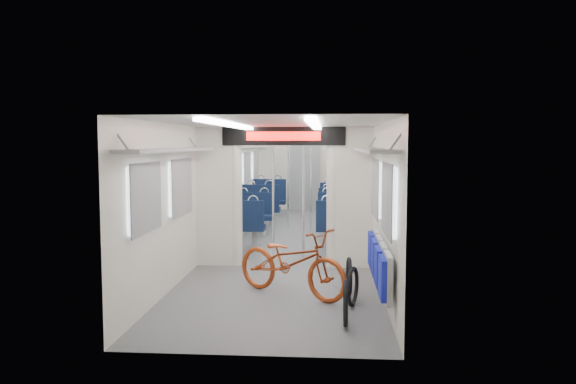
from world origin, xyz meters
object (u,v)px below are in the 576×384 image
object	(u,v)px
bicycle	(291,262)
stanchion_far_right	(311,182)
bike_hoop_b	(353,288)
seat_bay_near_left	(248,216)
flip_bench	(379,262)
seat_bay_far_left	(265,199)
stanchion_far_left	(288,181)
seat_bay_near_right	(338,217)
bike_hoop_c	(349,278)
stanchion_near_right	(303,195)
seat_bay_far_right	(336,202)
stanchion_near_left	(273,193)
bike_hoop_a	(345,305)

from	to	relation	value
bicycle	stanchion_far_right	size ratio (longest dim) A/B	0.76
bike_hoop_b	seat_bay_near_left	size ratio (longest dim) A/B	0.26
flip_bench	seat_bay_far_left	world-z (taller)	seat_bay_far_left
stanchion_far_left	bicycle	bearing A→B (deg)	-85.43
seat_bay_near_right	seat_bay_far_left	xyz separation A→B (m)	(-1.87, 3.07, 0.04)
bicycle	bike_hoop_c	world-z (taller)	bicycle
bicycle	seat_bay_near_left	bearing A→B (deg)	49.41
bike_hoop_b	seat_bay_near_right	size ratio (longest dim) A/B	0.26
bike_hoop_b	stanchion_near_right	world-z (taller)	stanchion_near_right
seat_bay_near_right	seat_bay_far_right	xyz separation A→B (m)	(-0.00, 2.95, 0.00)
stanchion_far_right	bike_hoop_c	bearing A→B (deg)	-82.86
stanchion_near_left	stanchion_far_right	world-z (taller)	same
seat_bay_far_right	stanchion_near_right	size ratio (longest dim) A/B	0.85
seat_bay_near_left	stanchion_far_right	bearing A→B (deg)	49.53
bike_hoop_b	seat_bay_far_right	xyz separation A→B (m)	(-0.11, 7.56, 0.30)
stanchion_near_right	stanchion_far_right	bearing A→B (deg)	89.64
bike_hoop_a	seat_bay_far_right	distance (m)	8.36
bike_hoop_c	stanchion_far_left	xyz separation A→B (m)	(-1.23, 5.75, 0.92)
seat_bay_far_left	stanchion_far_right	size ratio (longest dim) A/B	0.98
stanchion_near_left	stanchion_near_right	distance (m)	0.63
seat_bay_far_left	stanchion_near_left	size ratio (longest dim) A/B	0.98
seat_bay_far_left	stanchion_near_right	world-z (taller)	stanchion_near_right
seat_bay_near_left	seat_bay_near_right	world-z (taller)	seat_bay_near_right
bicycle	seat_bay_far_left	bearing A→B (deg)	42.65
bicycle	bike_hoop_a	world-z (taller)	bicycle
flip_bench	bike_hoop_b	xyz separation A→B (m)	(-0.31, 0.06, -0.35)
bike_hoop_c	seat_bay_near_right	distance (m)	4.12
bicycle	seat_bay_far_left	world-z (taller)	seat_bay_far_left
bike_hoop_c	stanchion_far_left	bearing A→B (deg)	102.11
bike_hoop_b	stanchion_near_left	distance (m)	3.35
seat_bay_near_right	stanchion_near_left	distance (m)	2.13
seat_bay_near_right	stanchion_far_right	xyz separation A→B (m)	(-0.61, 1.42, 0.62)
seat_bay_far_right	stanchion_far_left	world-z (taller)	stanchion_far_left
bike_hoop_c	seat_bay_far_left	xyz separation A→B (m)	(-1.95, 7.18, 0.33)
stanchion_far_right	bicycle	bearing A→B (deg)	-90.79
flip_bench	seat_bay_far_right	size ratio (longest dim) A/B	1.08
bike_hoop_a	seat_bay_near_right	xyz separation A→B (m)	(0.01, 5.40, 0.28)
bike_hoop_b	seat_bay_far_left	size ratio (longest dim) A/B	0.22
seat_bay_near_right	seat_bay_far_left	world-z (taller)	seat_bay_far_left
seat_bay_far_right	bike_hoop_c	bearing A→B (deg)	-89.36
seat_bay_far_right	stanchion_near_right	xyz separation A→B (m)	(-0.63, -4.90, 0.62)
bike_hoop_a	stanchion_far_left	xyz separation A→B (m)	(-1.15, 7.04, 0.91)
stanchion_near_left	stanchion_far_right	bearing A→B (deg)	79.47
bike_hoop_b	seat_bay_far_right	size ratio (longest dim) A/B	0.26
bicycle	stanchion_near_right	size ratio (longest dim) A/B	0.76
bike_hoop_c	seat_bay_far_left	size ratio (longest dim) A/B	0.23
bicycle	seat_bay_near_left	size ratio (longest dim) A/B	0.91
bicycle	stanchion_far_left	size ratio (longest dim) A/B	0.76
bicycle	bike_hoop_c	size ratio (longest dim) A/B	3.37
bike_hoop_a	stanchion_near_left	distance (m)	4.03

